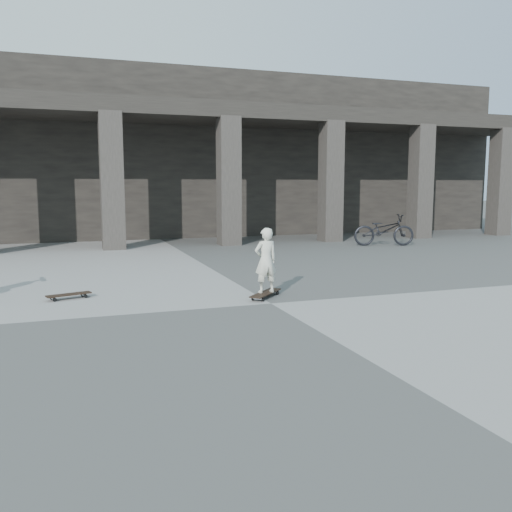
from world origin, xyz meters
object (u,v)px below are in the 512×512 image
object	(u,v)px
skateboard_spare	(69,295)
child	(266,260)
bicycle	(384,230)
longboard	(266,293)

from	to	relation	value
skateboard_spare	child	distance (m)	3.36
child	bicycle	world-z (taller)	child
bicycle	child	bearing A→B (deg)	152.53
longboard	skateboard_spare	size ratio (longest dim) A/B	1.03
longboard	skateboard_spare	world-z (taller)	longboard
longboard	skateboard_spare	distance (m)	3.31
bicycle	longboard	bearing A→B (deg)	152.53
longboard	child	xyz separation A→B (m)	(0.00, -0.00, 0.57)
longboard	bicycle	distance (m)	8.80
child	longboard	bearing A→B (deg)	-95.38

